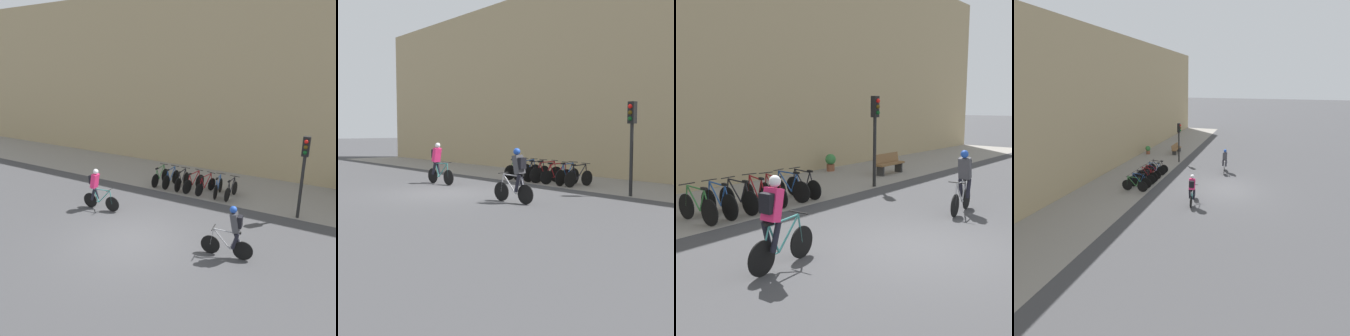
% 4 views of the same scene
% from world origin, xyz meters
% --- Properties ---
extents(ground, '(200.00, 200.00, 0.00)m').
position_xyz_m(ground, '(0.00, 0.00, 0.00)').
color(ground, '#3D3D3F').
extents(kerb_strip, '(44.00, 4.50, 0.01)m').
position_xyz_m(kerb_strip, '(0.00, 6.75, 0.00)').
color(kerb_strip, gray).
rests_on(kerb_strip, ground).
extents(building_facade, '(44.00, 0.60, 9.94)m').
position_xyz_m(building_facade, '(0.00, 9.30, 4.97)').
color(building_facade, tan).
rests_on(building_facade, ground).
extents(cyclist_pink, '(1.74, 0.49, 1.76)m').
position_xyz_m(cyclist_pink, '(-2.83, 1.44, 0.95)').
color(cyclist_pink, black).
rests_on(cyclist_pink, ground).
extents(cyclist_grey, '(1.65, 0.50, 1.75)m').
position_xyz_m(cyclist_grey, '(3.37, 0.64, 0.95)').
color(cyclist_grey, black).
rests_on(cyclist_grey, ground).
extents(parked_bike_0, '(0.46, 1.72, 0.98)m').
position_xyz_m(parked_bike_0, '(-2.07, 5.35, 0.41)').
color(parked_bike_0, black).
rests_on(parked_bike_0, ground).
extents(parked_bike_1, '(0.46, 1.71, 0.99)m').
position_xyz_m(parked_bike_1, '(-1.44, 5.35, 0.41)').
color(parked_bike_1, black).
rests_on(parked_bike_1, ground).
extents(parked_bike_2, '(0.46, 1.70, 0.98)m').
position_xyz_m(parked_bike_2, '(-0.81, 5.35, 0.41)').
color(parked_bike_2, black).
rests_on(parked_bike_2, ground).
extents(parked_bike_3, '(0.50, 1.69, 0.98)m').
position_xyz_m(parked_bike_3, '(-0.18, 5.35, 0.41)').
color(parked_bike_3, black).
rests_on(parked_bike_3, ground).
extents(parked_bike_4, '(0.50, 1.62, 0.94)m').
position_xyz_m(parked_bike_4, '(0.45, 5.35, 0.38)').
color(parked_bike_4, black).
rests_on(parked_bike_4, ground).
extents(parked_bike_5, '(0.46, 1.65, 0.97)m').
position_xyz_m(parked_bike_5, '(1.08, 5.35, 0.40)').
color(parked_bike_5, black).
rests_on(parked_bike_5, ground).
extents(parked_bike_6, '(0.46, 1.62, 0.95)m').
position_xyz_m(parked_bike_6, '(1.71, 5.35, 0.39)').
color(parked_bike_6, black).
rests_on(parked_bike_6, ground).
extents(traffic_light_pole, '(0.26, 0.30, 3.30)m').
position_xyz_m(traffic_light_pole, '(4.71, 4.69, 2.30)').
color(traffic_light_pole, black).
rests_on(traffic_light_pole, ground).
extents(bench, '(1.75, 0.44, 0.89)m').
position_xyz_m(bench, '(7.41, 5.88, 0.47)').
color(bench, brown).
rests_on(bench, ground).
extents(potted_plant, '(0.48, 0.48, 0.78)m').
position_xyz_m(potted_plant, '(6.33, 8.31, 0.44)').
color(potted_plant, brown).
rests_on(potted_plant, ground).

